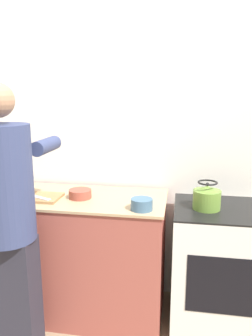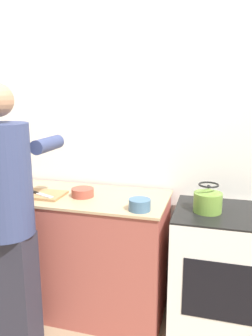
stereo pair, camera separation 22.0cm
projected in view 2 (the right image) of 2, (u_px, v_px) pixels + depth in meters
The scene contains 10 objects.
ground_plane at pixel (87, 334), 2.34m from camera, with size 12.00×12.00×0.00m, color #997F60.
wall_back at pixel (113, 141), 2.67m from camera, with size 8.00×0.05×2.60m.
counter at pixel (59, 249), 2.60m from camera, with size 1.71×0.62×0.94m.
oven at pixel (218, 273), 2.28m from camera, with size 0.63×0.58×0.91m.
person at pixel (8, 215), 2.03m from camera, with size 0.38×0.62×1.74m.
cutting_board at pixel (38, 194), 2.44m from camera, with size 0.39×0.23×0.02m.
knife at pixel (40, 194), 2.40m from camera, with size 0.25×0.13×0.01m.
kettle at pixel (208, 200), 2.16m from camera, with size 0.19×0.19×0.19m.
bowl_prep at pixel (140, 205), 2.12m from camera, with size 0.14×0.14×0.08m.
bowl_mixing at pixel (83, 192), 2.40m from camera, with size 0.16×0.16×0.06m.
Camera 2 is at (0.80, -1.87, 1.68)m, focal length 35.00 mm.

